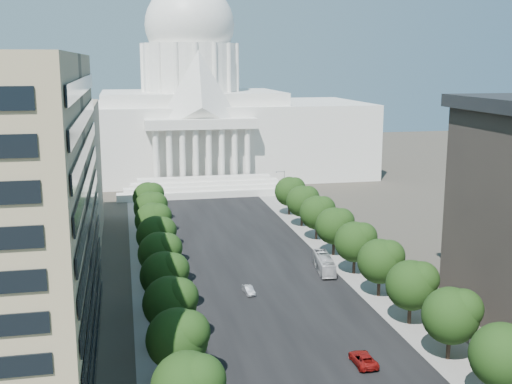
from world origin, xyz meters
TOP-DOWN VIEW (x-y plane):
  - road_asphalt at (0.00, 90.00)m, footprint 30.00×260.00m
  - sidewalk_left at (-19.00, 90.00)m, footprint 8.00×260.00m
  - sidewalk_right at (19.00, 90.00)m, footprint 8.00×260.00m
  - capitol at (0.00, 184.89)m, footprint 120.00×56.00m
  - office_block_left_far at (-48.00, 100.00)m, footprint 38.00×52.00m
  - tree_l_c at (-17.66, 35.81)m, footprint 7.79×7.60m
  - tree_l_d at (-17.66, 47.81)m, footprint 7.79×7.60m
  - tree_l_e at (-17.66, 59.81)m, footprint 7.79×7.60m
  - tree_l_f at (-17.66, 71.81)m, footprint 7.79×7.60m
  - tree_l_g at (-17.66, 83.81)m, footprint 7.79×7.60m
  - tree_l_h at (-17.66, 95.81)m, footprint 7.79×7.60m
  - tree_l_i at (-17.66, 107.81)m, footprint 7.79×7.60m
  - tree_l_j at (-17.66, 119.81)m, footprint 7.79×7.60m
  - tree_r_b at (18.34, 23.81)m, footprint 7.79×7.60m
  - tree_r_c at (18.34, 35.81)m, footprint 7.79×7.60m
  - tree_r_d at (18.34, 47.81)m, footprint 7.79×7.60m
  - tree_r_e at (18.34, 59.81)m, footprint 7.79×7.60m
  - tree_r_f at (18.34, 71.81)m, footprint 7.79×7.60m
  - tree_r_g at (18.34, 83.81)m, footprint 7.79×7.60m
  - tree_r_h at (18.34, 95.81)m, footprint 7.79×7.60m
  - tree_r_i at (18.34, 107.81)m, footprint 7.79×7.60m
  - tree_r_j at (18.34, 119.81)m, footprint 7.79×7.60m
  - streetlight_b at (19.90, 35.00)m, footprint 2.61×0.44m
  - streetlight_c at (19.90, 60.00)m, footprint 2.61×0.44m
  - streetlight_d at (19.90, 85.00)m, footprint 2.61×0.44m
  - streetlight_e at (19.90, 110.00)m, footprint 2.61×0.44m
  - streetlight_f at (19.90, 135.00)m, footprint 2.61×0.44m
  - car_silver at (-3.42, 65.50)m, footprint 1.79×4.13m
  - car_red at (6.27, 36.75)m, footprint 2.62×5.63m
  - car_dark_b at (-13.50, 68.25)m, footprint 2.34×4.58m
  - city_bus at (12.91, 74.34)m, footprint 4.05×11.33m

SIDE VIEW (x-z plane):
  - road_asphalt at x=0.00m, z-range -0.01..0.01m
  - sidewalk_left at x=-19.00m, z-range -0.01..0.01m
  - sidewalk_right at x=19.00m, z-range -0.01..0.01m
  - car_dark_b at x=-13.50m, z-range 0.00..1.27m
  - car_silver at x=-3.42m, z-range 0.00..1.32m
  - car_red at x=6.27m, z-range 0.00..1.56m
  - city_bus at x=12.91m, z-range 0.00..3.09m
  - streetlight_b at x=19.90m, z-range 1.32..10.32m
  - streetlight_c at x=19.90m, z-range 1.32..10.32m
  - streetlight_d at x=19.90m, z-range 1.32..10.32m
  - streetlight_e at x=19.90m, z-range 1.32..10.32m
  - streetlight_f at x=19.90m, z-range 1.32..10.32m
  - tree_l_c at x=-17.66m, z-range 1.47..11.44m
  - tree_l_d at x=-17.66m, z-range 1.47..11.44m
  - tree_l_e at x=-17.66m, z-range 1.47..11.44m
  - tree_l_f at x=-17.66m, z-range 1.47..11.44m
  - tree_l_g at x=-17.66m, z-range 1.47..11.44m
  - tree_l_h at x=-17.66m, z-range 1.47..11.44m
  - tree_l_i at x=-17.66m, z-range 1.47..11.44m
  - tree_l_j at x=-17.66m, z-range 1.47..11.44m
  - tree_r_b at x=18.34m, z-range 1.47..11.44m
  - tree_r_c at x=18.34m, z-range 1.47..11.44m
  - tree_r_d at x=18.34m, z-range 1.47..11.44m
  - tree_r_e at x=18.34m, z-range 1.47..11.44m
  - tree_r_f at x=18.34m, z-range 1.47..11.44m
  - tree_r_g at x=18.34m, z-range 1.47..11.44m
  - tree_r_h at x=18.34m, z-range 1.47..11.44m
  - tree_r_i at x=18.34m, z-range 1.47..11.44m
  - tree_r_j at x=18.34m, z-range 1.47..11.44m
  - office_block_left_far at x=-48.00m, z-range 0.00..30.00m
  - capitol at x=0.00m, z-range -16.49..56.51m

